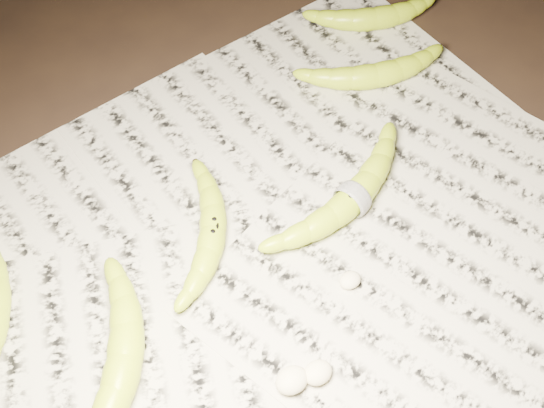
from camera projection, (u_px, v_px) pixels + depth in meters
ground at (298, 248)px, 0.94m from camera, size 3.00×3.00×0.00m
newspaper_patch at (267, 245)px, 0.94m from camera, size 0.90×0.70×0.01m
banana_left_b at (124, 360)px, 0.82m from camera, size 0.19×0.21×0.04m
banana_center at (212, 231)px, 0.93m from camera, size 0.16×0.18×0.03m
banana_taped at (352, 198)px, 0.95m from camera, size 0.24×0.11×0.04m
banana_upper_a at (375, 74)px, 1.08m from camera, size 0.20×0.13×0.04m
banana_upper_b at (374, 17)px, 1.15m from camera, size 0.18×0.13×0.04m
measuring_tape at (352, 198)px, 0.95m from camera, size 0.01×0.05×0.05m
flesh_chunk_a at (292, 379)px, 0.82m from camera, size 0.04×0.03×0.02m
flesh_chunk_b at (318, 371)px, 0.83m from camera, size 0.03×0.03×0.02m
flesh_chunk_c at (350, 278)px, 0.90m from camera, size 0.03×0.02×0.02m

